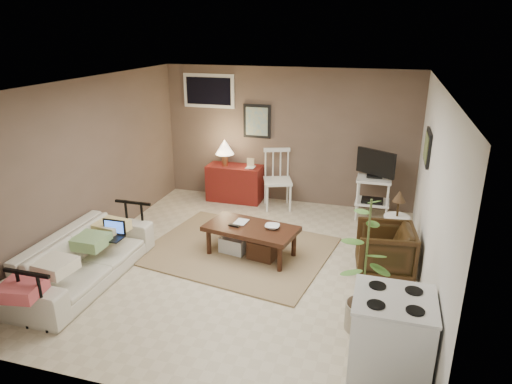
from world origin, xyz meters
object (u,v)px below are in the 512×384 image
(side_table, at_px, (397,215))
(coffee_table, at_px, (251,239))
(tv_stand, at_px, (374,183))
(spindle_chair, at_px, (278,181))
(red_console, at_px, (234,180))
(sofa, at_px, (83,251))
(stove, at_px, (390,342))
(potted_plant, at_px, (366,262))
(armchair, at_px, (385,248))

(side_table, bearing_deg, coffee_table, -161.68)
(tv_stand, bearing_deg, spindle_chair, 178.94)
(coffee_table, xyz_separation_m, red_console, (-0.93, 2.02, 0.13))
(sofa, bearing_deg, red_console, -15.22)
(red_console, relative_size, stove, 1.28)
(red_console, distance_m, spindle_chair, 0.86)
(side_table, relative_size, stove, 1.05)
(side_table, bearing_deg, potted_plant, -99.82)
(armchair, xyz_separation_m, stove, (0.08, -2.01, 0.09))
(tv_stand, bearing_deg, stove, -85.18)
(spindle_chair, xyz_separation_m, potted_plant, (1.68, -3.15, 0.31))
(potted_plant, distance_m, stove, 0.87)
(coffee_table, xyz_separation_m, stove, (1.88, -1.99, 0.18))
(red_console, xyz_separation_m, stove, (2.81, -4.00, 0.05))
(spindle_chair, bearing_deg, coffee_table, -87.54)
(red_console, bearing_deg, tv_stand, -3.25)
(tv_stand, distance_m, side_table, 1.30)
(coffee_table, height_order, armchair, armchair)
(coffee_table, relative_size, sofa, 0.64)
(armchair, xyz_separation_m, potted_plant, (-0.20, -1.27, 0.44))
(potted_plant, height_order, stove, potted_plant)
(coffee_table, relative_size, potted_plant, 0.90)
(coffee_table, height_order, red_console, red_console)
(sofa, relative_size, stove, 2.34)
(potted_plant, bearing_deg, sofa, 179.39)
(potted_plant, bearing_deg, tv_stand, 90.83)
(tv_stand, distance_m, potted_plant, 3.13)
(side_table, bearing_deg, sofa, -153.69)
(red_console, distance_m, tv_stand, 2.50)
(side_table, bearing_deg, tv_stand, 106.64)
(sofa, height_order, tv_stand, tv_stand)
(sofa, height_order, spindle_chair, spindle_chair)
(red_console, relative_size, armchair, 1.60)
(spindle_chair, relative_size, stove, 1.15)
(potted_plant, xyz_separation_m, stove, (0.28, -0.74, -0.35))
(coffee_table, distance_m, stove, 2.74)
(red_console, distance_m, stove, 4.89)
(tv_stand, xyz_separation_m, side_table, (0.37, -1.24, -0.03))
(stove, bearing_deg, potted_plant, 110.70)
(armchair, bearing_deg, spindle_chair, -141.60)
(armchair, bearing_deg, red_console, -132.67)
(red_console, height_order, spindle_chair, red_console)
(sofa, distance_m, red_console, 3.34)
(spindle_chair, height_order, armchair, spindle_chair)
(sofa, distance_m, tv_stand, 4.57)
(coffee_table, height_order, sofa, sofa)
(red_console, xyz_separation_m, spindle_chair, (0.85, -0.11, 0.09))
(potted_plant, bearing_deg, side_table, 80.18)
(stove, bearing_deg, coffee_table, 133.37)
(red_console, distance_m, armchair, 3.37)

